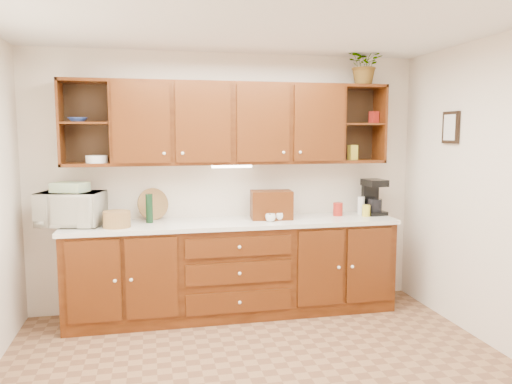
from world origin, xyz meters
name	(u,v)px	position (x,y,z in m)	size (l,w,h in m)	color
floor	(268,383)	(0.00, 0.00, 0.00)	(4.00, 4.00, 0.00)	#8B6240
ceiling	(269,11)	(0.00, 0.00, 2.60)	(4.00, 4.00, 0.00)	white
back_wall	(229,182)	(0.00, 1.75, 1.30)	(4.00, 4.00, 0.00)	beige
base_cabinets	(234,269)	(0.00, 1.45, 0.45)	(3.20, 0.60, 0.90)	#311405
countertop	(234,223)	(0.00, 1.44, 0.92)	(3.24, 0.64, 0.04)	silver
upper_cabinets	(232,123)	(0.01, 1.59, 1.89)	(3.20, 0.33, 0.80)	#311405
undercabinet_light	(232,166)	(0.00, 1.53, 1.47)	(0.40, 0.05, 0.03)	white
framed_picture	(451,127)	(1.98, 0.90, 1.85)	(0.03, 0.24, 0.30)	black
wicker_basket	(117,219)	(-1.10, 1.34, 1.01)	(0.25, 0.25, 0.15)	olive
microwave	(71,209)	(-1.52, 1.52, 1.10)	(0.57, 0.39, 0.32)	#EDE5CD
towel_stack	(70,187)	(-1.52, 1.52, 1.30)	(0.30, 0.22, 0.09)	#EAEB6F
wine_bottle	(149,208)	(-0.81, 1.51, 1.08)	(0.07, 0.07, 0.28)	black
woven_tray	(153,219)	(-0.77, 1.69, 0.95)	(0.32, 0.32, 0.02)	olive
bread_box	(271,205)	(0.39, 1.49, 1.08)	(0.41, 0.25, 0.28)	#311405
mug_tree	(272,216)	(0.38, 1.39, 0.98)	(0.21, 0.23, 0.27)	#311405
canister_red	(338,209)	(1.12, 1.53, 1.01)	(0.10, 0.10, 0.14)	#A62118
canister_white	(361,205)	(1.40, 1.57, 1.03)	(0.07, 0.07, 0.19)	white
canister_yellow	(366,211)	(1.39, 1.43, 1.00)	(0.08, 0.08, 0.12)	gold
coffee_maker	(373,197)	(1.52, 1.54, 1.12)	(0.22, 0.27, 0.37)	black
bowl_stack	(78,120)	(-1.43, 1.55, 1.92)	(0.17, 0.17, 0.04)	navy
plate_stack	(97,159)	(-1.28, 1.55, 1.56)	(0.20, 0.20, 0.07)	white
pantry_box_yellow	(353,152)	(1.29, 1.58, 1.60)	(0.09, 0.07, 0.15)	gold
pantry_box_red	(374,117)	(1.52, 1.58, 1.96)	(0.08, 0.07, 0.12)	#A62118
potted_plant	(365,65)	(1.39, 1.54, 2.49)	(0.37, 0.32, 0.41)	#999999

